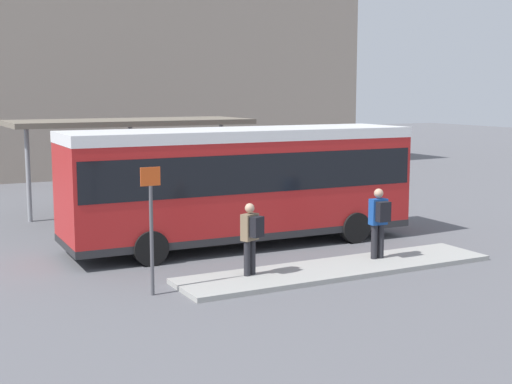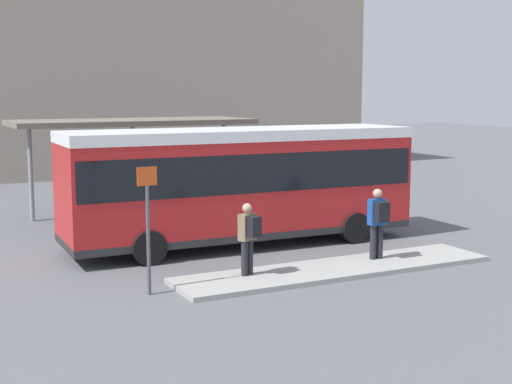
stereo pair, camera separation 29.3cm
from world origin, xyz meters
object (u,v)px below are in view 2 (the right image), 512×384
object	(u,v)px
bicycle_green	(351,193)
bicycle_black	(334,191)
pedestrian_companion	(249,234)
bicycle_orange	(359,197)
pedestrian_waiting	(378,219)
potted_planter_near_shelter	(118,209)
bicycle_white	(370,199)
city_bus	(241,178)
platform_sign	(148,224)

from	to	relation	value
bicycle_green	bicycle_black	world-z (taller)	bicycle_black
pedestrian_companion	bicycle_orange	size ratio (longest dim) A/B	1.08
bicycle_orange	bicycle_black	distance (m)	1.50
pedestrian_waiting	potted_planter_near_shelter	world-z (taller)	pedestrian_waiting
bicycle_white	bicycle_orange	bearing A→B (deg)	-176.34
city_bus	pedestrian_companion	distance (m)	4.03
pedestrian_waiting	bicycle_green	world-z (taller)	pedestrian_waiting
potted_planter_near_shelter	platform_sign	distance (m)	8.03
bicycle_orange	potted_planter_near_shelter	world-z (taller)	potted_planter_near_shelter
bicycle_orange	bicycle_green	size ratio (longest dim) A/B	0.92
bicycle_green	platform_sign	bearing A→B (deg)	129.19
bicycle_white	platform_sign	bearing A→B (deg)	-51.95
bicycle_green	platform_sign	size ratio (longest dim) A/B	0.61
pedestrian_waiting	bicycle_green	size ratio (longest dim) A/B	1.06
pedestrian_companion	potted_planter_near_shelter	distance (m)	7.78
city_bus	bicycle_black	bearing A→B (deg)	41.34
pedestrian_waiting	pedestrian_companion	distance (m)	3.67
bicycle_white	bicycle_black	xyz separation A→B (m)	(-0.18, 2.23, 0.05)
city_bus	pedestrian_waiting	distance (m)	4.31
pedestrian_waiting	bicycle_green	xyz separation A→B (m)	(5.23, 8.79, -0.79)
bicycle_green	platform_sign	world-z (taller)	platform_sign
potted_planter_near_shelter	platform_sign	xyz separation A→B (m)	(-1.57, -7.82, 0.95)
bicycle_white	bicycle_orange	xyz separation A→B (m)	(0.01, 0.74, 0.01)
city_bus	pedestrian_waiting	size ratio (longest dim) A/B	5.56
bicycle_black	pedestrian_waiting	bearing A→B (deg)	-31.84
city_bus	pedestrian_companion	xyz separation A→B (m)	(-1.54, -3.63, -0.85)
pedestrian_waiting	potted_planter_near_shelter	distance (m)	9.01
bicycle_orange	bicycle_black	bearing A→B (deg)	-178.06
city_bus	potted_planter_near_shelter	bearing A→B (deg)	122.19
bicycle_orange	platform_sign	bearing A→B (deg)	-59.72
bicycle_white	bicycle_orange	world-z (taller)	bicycle_orange
pedestrian_waiting	platform_sign	bearing A→B (deg)	93.93
potted_planter_near_shelter	pedestrian_waiting	bearing A→B (deg)	-59.53
pedestrian_companion	platform_sign	bearing A→B (deg)	69.69
city_bus	bicycle_green	distance (m)	9.10
pedestrian_waiting	bicycle_black	size ratio (longest dim) A/B	1.02
bicycle_orange	bicycle_black	xyz separation A→B (m)	(-0.20, 1.49, 0.04)
pedestrian_companion	bicycle_black	world-z (taller)	pedestrian_companion
bicycle_orange	bicycle_black	size ratio (longest dim) A/B	0.88
bicycle_orange	potted_planter_near_shelter	bearing A→B (deg)	-93.84
potted_planter_near_shelter	platform_sign	size ratio (longest dim) A/B	0.41
bicycle_white	potted_planter_near_shelter	size ratio (longest dim) A/B	1.34
pedestrian_waiting	bicycle_white	bearing A→B (deg)	-31.42
bicycle_white	bicycle_green	xyz separation A→B (m)	(0.15, 1.49, 0.03)
bicycle_black	potted_planter_near_shelter	bearing A→B (deg)	-84.02
bicycle_white	platform_sign	size ratio (longest dim) A/B	0.55
bicycle_orange	city_bus	bearing A→B (deg)	-64.29
platform_sign	potted_planter_near_shelter	bearing A→B (deg)	78.64
city_bus	pedestrian_waiting	bearing A→B (deg)	-58.46
bicycle_white	bicycle_black	distance (m)	2.24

